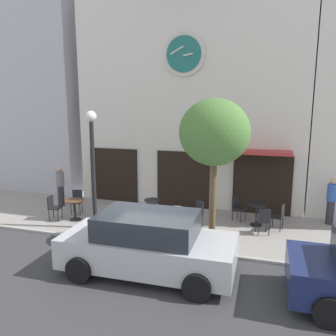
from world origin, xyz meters
TOP-DOWN VIEW (x-y plane):
  - ground_plane at (0.00, -0.67)m, footprint 24.05×9.89m
  - clock_building at (-0.10, 5.58)m, footprint 9.37×4.00m
  - neighbor_building_left at (-8.51, 6.30)m, footprint 6.17×4.08m
  - street_lamp at (-2.35, 0.96)m, footprint 0.36×0.36m
  - street_tree at (1.71, 0.74)m, footprint 2.03×1.82m
  - cafe_table_leftmost at (-3.46, 1.47)m, footprint 0.69×0.69m
  - cafe_table_center_left at (-0.79, 2.42)m, footprint 0.61×0.61m
  - cafe_table_near_curb at (0.34, 1.57)m, footprint 0.70×0.70m
  - cafe_table_rightmost at (2.91, 2.84)m, footprint 0.63×0.63m
  - cafe_chair_left_end at (-3.84, 2.21)m, footprint 0.50×0.50m
  - cafe_chair_right_end at (3.67, 2.59)m, footprint 0.48×0.48m
  - cafe_chair_near_tree at (-0.54, 1.64)m, footprint 0.50×0.50m
  - cafe_chair_under_awning at (-0.33, 1.02)m, footprint 0.53×0.53m
  - cafe_chair_facing_street at (-4.24, 1.26)m, footprint 0.46×0.46m
  - cafe_chair_near_lamp at (2.21, 3.21)m, footprint 0.53×0.53m
  - cafe_chair_curbside at (0.96, 2.13)m, footprint 0.56×0.56m
  - cafe_chair_facing_wall at (3.17, 2.01)m, footprint 0.50×0.50m
  - pedestrian_blue at (5.39, 3.75)m, footprint 0.42×0.42m
  - pedestrian_grey at (-4.98, 2.82)m, footprint 0.43×0.43m
  - parked_car_silver at (0.47, -1.41)m, footprint 4.34×2.10m

SIDE VIEW (x-z plane):
  - ground_plane at x=0.00m, z-range -0.09..0.04m
  - cafe_table_center_left at x=-0.79m, z-range 0.12..0.85m
  - cafe_table_rightmost at x=2.91m, z-range 0.13..0.89m
  - cafe_table_near_curb at x=0.34m, z-range 0.15..0.90m
  - cafe_table_leftmost at x=-3.46m, z-range 0.15..0.91m
  - cafe_chair_left_end at x=-3.84m, z-range 0.08..0.98m
  - cafe_chair_right_end at x=3.67m, z-range 0.08..0.98m
  - cafe_chair_near_tree at x=-0.54m, z-range 0.08..0.98m
  - cafe_chair_under_awning at x=-0.33m, z-range 0.08..0.98m
  - cafe_chair_facing_street at x=-4.24m, z-range 0.08..0.98m
  - cafe_chair_near_lamp at x=2.21m, z-range 0.08..0.98m
  - cafe_chair_curbside at x=0.96m, z-range 0.08..0.98m
  - cafe_chair_facing_wall at x=3.17m, z-range 0.08..0.98m
  - parked_car_silver at x=0.47m, z-range -0.01..1.54m
  - pedestrian_blue at x=5.39m, z-range 0.03..1.70m
  - pedestrian_grey at x=-4.98m, z-range 0.03..1.70m
  - street_lamp at x=-2.35m, z-range 0.03..4.01m
  - street_tree at x=1.71m, z-range 1.19..5.55m
  - neighbor_building_left at x=-8.51m, z-range 0.00..11.90m
  - clock_building at x=-0.10m, z-range 0.21..12.20m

